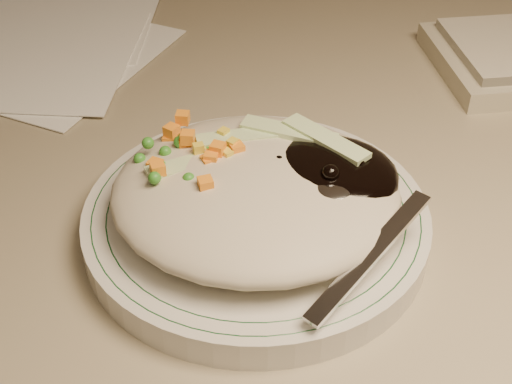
{
  "coord_description": "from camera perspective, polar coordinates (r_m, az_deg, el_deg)",
  "views": [
    {
      "loc": [
        -0.06,
        0.85,
        1.07
      ],
      "look_at": [
        -0.09,
        1.23,
        0.78
      ],
      "focal_mm": 50.0,
      "sensor_mm": 36.0,
      "label": 1
    }
  ],
  "objects": [
    {
      "name": "desk",
      "position": [
        0.75,
        7.48,
        -7.11
      ],
      "size": [
        1.4,
        0.7,
        0.74
      ],
      "color": "gray",
      "rests_on": "ground"
    },
    {
      "name": "plate",
      "position": [
        0.49,
        0.0,
        -2.36
      ],
      "size": [
        0.24,
        0.24,
        0.02
      ],
      "primitive_type": "cylinder",
      "color": "silver",
      "rests_on": "desk"
    },
    {
      "name": "plate_rim",
      "position": [
        0.49,
        0.0,
        -1.47
      ],
      "size": [
        0.22,
        0.22,
        0.0
      ],
      "color": "#144723",
      "rests_on": "plate"
    },
    {
      "name": "meal",
      "position": [
        0.47,
        0.51,
        0.45
      ],
      "size": [
        0.21,
        0.19,
        0.05
      ],
      "color": "#B5AC93",
      "rests_on": "plate"
    }
  ]
}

